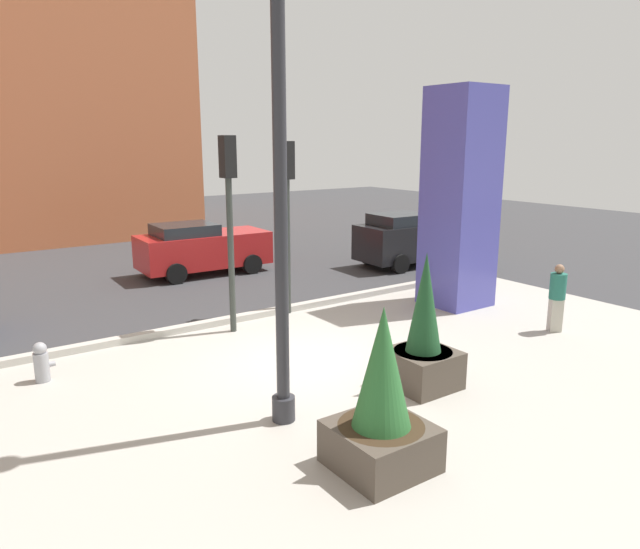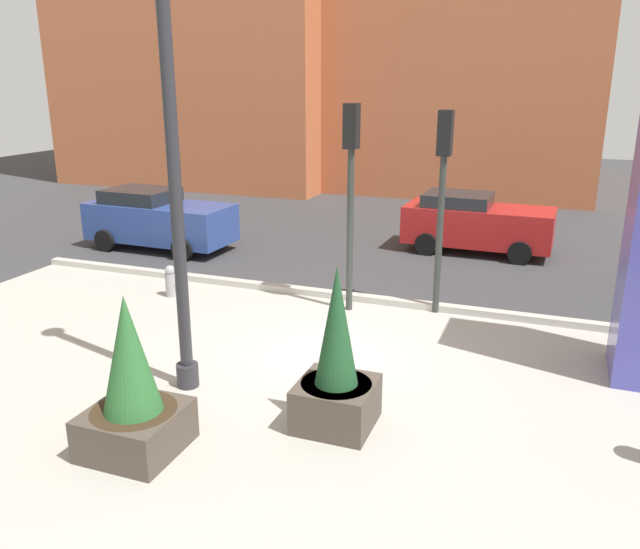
{
  "view_description": "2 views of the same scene",
  "coord_description": "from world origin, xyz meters",
  "views": [
    {
      "loc": [
        -6.04,
        -9.12,
        4.28
      ],
      "look_at": [
        0.27,
        -0.1,
        1.75
      ],
      "focal_mm": 32.82,
      "sensor_mm": 36.0,
      "label": 1
    },
    {
      "loc": [
        3.72,
        -10.1,
        4.88
      ],
      "look_at": [
        -0.09,
        0.06,
        1.54
      ],
      "focal_mm": 36.01,
      "sensor_mm": 36.0,
      "label": 2
    }
  ],
  "objects": [
    {
      "name": "lamp_post",
      "position": [
        -1.68,
        -1.9,
        3.52
      ],
      "size": [
        0.44,
        0.44,
        7.22
      ],
      "color": "#2D2D33",
      "rests_on": "ground_plane"
    },
    {
      "name": "fire_hydrant",
      "position": [
        -4.47,
        1.91,
        0.37
      ],
      "size": [
        0.36,
        0.26,
        0.75
      ],
      "color": "#99999E",
      "rests_on": "ground_plane"
    },
    {
      "name": "art_pillar_blue",
      "position": [
        5.58,
        1.19,
        2.8
      ],
      "size": [
        1.48,
        1.48,
        5.61
      ],
      "primitive_type": "cube",
      "color": "#4C4CAD",
      "rests_on": "ground_plane"
    },
    {
      "name": "ground_plane",
      "position": [
        0.0,
        4.0,
        0.0
      ],
      "size": [
        60.0,
        60.0,
        0.0
      ],
      "primitive_type": "plane",
      "color": "#38383A"
    },
    {
      "name": "pedestrian_on_sidewalk",
      "position": [
        5.69,
        -1.73,
        0.87
      ],
      "size": [
        0.5,
        0.5,
        1.58
      ],
      "color": "#B2AD9E",
      "rests_on": "ground_plane"
    },
    {
      "name": "traffic_light_corner",
      "position": [
        1.48,
        3.02,
        2.91
      ],
      "size": [
        0.28,
        0.42,
        4.27
      ],
      "color": "#333833",
      "rests_on": "ground_plane"
    },
    {
      "name": "car_curb_east",
      "position": [
        8.12,
        5.58,
        0.93
      ],
      "size": [
        4.04,
        2.06,
        1.84
      ],
      "color": "black",
      "rests_on": "ground_plane"
    },
    {
      "name": "potted_plant_mid_plaza",
      "position": [
        1.01,
        -2.21,
        0.9
      ],
      "size": [
        1.09,
        1.09,
        2.44
      ],
      "color": "#4C4238",
      "rests_on": "ground_plane"
    },
    {
      "name": "curb_strip",
      "position": [
        0.0,
        3.12,
        0.08
      ],
      "size": [
        18.0,
        0.24,
        0.16
      ],
      "primitive_type": "cube",
      "color": "#B7B2A8",
      "rests_on": "ground_plane"
    },
    {
      "name": "potted_plant_by_pillar",
      "position": [
        -1.32,
        -3.79,
        0.89
      ],
      "size": [
        1.22,
        1.22,
        2.24
      ],
      "color": "#4C4238",
      "rests_on": "ground_plane"
    },
    {
      "name": "traffic_light_far_side",
      "position": [
        -0.33,
        2.51,
        2.98
      ],
      "size": [
        0.28,
        0.42,
        4.39
      ],
      "color": "#333833",
      "rests_on": "ground_plane"
    },
    {
      "name": "car_far_lane",
      "position": [
        1.57,
        8.48,
        0.86
      ],
      "size": [
        4.21,
        2.11,
        1.68
      ],
      "color": "red",
      "rests_on": "ground_plane"
    },
    {
      "name": "plaza_pavement",
      "position": [
        0.0,
        -2.0,
        0.0
      ],
      "size": [
        18.0,
        10.0,
        0.02
      ],
      "primitive_type": "cube",
      "color": "#ADA89E",
      "rests_on": "ground_plane"
    }
  ]
}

